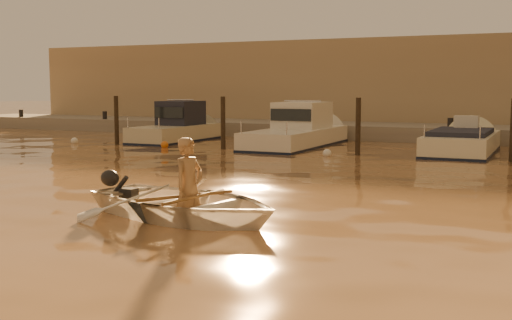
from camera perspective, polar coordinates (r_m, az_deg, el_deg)
The scene contains 18 objects.
ground_plane at distance 10.12m, azimuth -12.21°, elevation -7.03°, with size 160.00×160.00×0.00m, color brown.
dinghy at distance 11.55m, azimuth -6.33°, elevation -3.81°, with size 2.80×3.92×0.81m, color white.
person at distance 11.43m, azimuth -5.99°, elevation -2.40°, with size 0.64×0.42×1.76m, color #9D764E.
outboard_motor at distance 12.61m, azimuth -11.32°, elevation -3.05°, with size 0.90×0.40×0.70m, color black, non-canonical shape.
oar_port at distance 11.36m, azimuth -5.42°, elevation -3.28°, with size 0.06×0.06×2.10m, color brown.
oar_starboard at distance 11.49m, azimuth -6.16°, elevation -3.17°, with size 0.06×0.06×2.10m, color brown.
moored_boat_1 at distance 28.22m, azimuth -7.22°, elevation 2.92°, with size 1.89×5.74×1.75m, color beige, non-canonical shape.
moored_boat_2 at distance 25.64m, azimuth 3.60°, elevation 2.61°, with size 2.21×7.43×1.75m, color white, non-canonical shape.
moored_boat_3 at distance 24.09m, azimuth 17.82°, elevation 1.12°, with size 2.16×6.19×0.95m, color #EFE8C8, non-canonical shape.
piling_0 at distance 27.23m, azimuth -12.29°, elevation 3.28°, with size 0.18×0.18×2.20m, color #2D2319.
piling_1 at distance 24.52m, azimuth -2.95°, elevation 3.09°, with size 0.18×0.18×2.20m, color #2D2319.
piling_2 at distance 22.53m, azimuth 9.05°, elevation 2.72°, with size 0.18×0.18×2.20m, color #2D2319.
fender_a at distance 28.03m, azimuth -15.84°, elevation 1.63°, with size 0.30×0.30×0.30m, color white.
fender_b at distance 25.40m, azimuth -8.12°, elevation 1.34°, with size 0.30×0.30×0.30m, color orange.
fender_c at distance 22.04m, azimuth 6.34°, elevation 0.59°, with size 0.30×0.30×0.30m, color white.
fender_d at distance 21.54m, azimuth 19.09°, elevation 0.14°, with size 0.30×0.30×0.30m, color orange.
quay at distance 30.00m, azimuth 13.47°, elevation 2.10°, with size 52.00×4.00×1.00m, color gray.
waterfront_building at distance 35.32m, azimuth 15.39°, elevation 6.33°, with size 46.00×7.00×4.80m, color #9E8466.
Camera 1 is at (6.00, -7.81, 2.33)m, focal length 45.00 mm.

